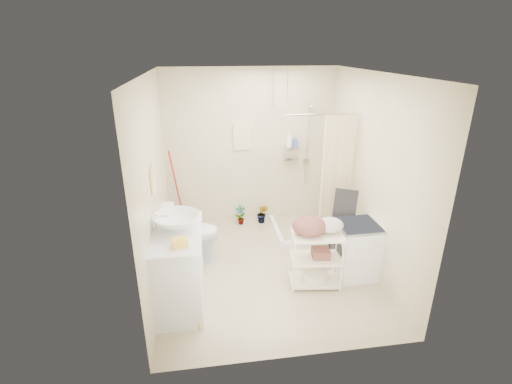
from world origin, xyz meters
TOP-DOWN VIEW (x-y plane):
  - floor at (0.00, 0.00)m, footprint 3.20×3.20m
  - ceiling at (0.00, 0.00)m, footprint 2.80×3.20m
  - wall_back at (0.00, 1.60)m, footprint 2.80×0.04m
  - wall_front at (0.00, -1.60)m, footprint 2.80×0.04m
  - wall_left at (-1.40, 0.00)m, footprint 0.04×3.20m
  - wall_right at (1.40, 0.00)m, footprint 0.04×3.20m
  - vanity at (-1.16, -0.57)m, footprint 0.63×1.09m
  - sink at (-1.13, -0.50)m, footprint 0.64×0.64m
  - counter_basket at (-1.08, -0.89)m, footprint 0.18×0.15m
  - floor_basket at (-0.99, -1.00)m, footprint 0.29×0.25m
  - toilet at (-1.04, 0.42)m, footprint 0.85×0.53m
  - mop at (-1.29, 1.43)m, footprint 0.15×0.15m
  - potted_plant_a at (-0.21, 1.42)m, footprint 0.20×0.16m
  - potted_plant_b at (0.18, 1.42)m, footprint 0.24×0.22m
  - hanging_towel at (-0.15, 1.58)m, footprint 0.28×0.03m
  - towel_ring at (-1.38, -0.20)m, footprint 0.04×0.22m
  - tp_holder at (-1.36, 0.05)m, footprint 0.08×0.12m
  - shower at (0.85, 1.05)m, footprint 1.10×1.10m
  - shampoo_bottle_a at (0.64, 1.53)m, footprint 0.12×0.12m
  - shampoo_bottle_b at (0.74, 1.50)m, footprint 0.08×0.08m
  - washing_machine at (1.14, -0.30)m, footprint 0.52×0.54m
  - laundry_rack at (0.55, -0.45)m, footprint 0.68×0.45m
  - ironing_board at (1.05, -0.01)m, footprint 0.33×0.13m

SIDE VIEW (x-z plane):
  - floor at x=0.00m, z-range 0.00..0.00m
  - floor_basket at x=-0.99m, z-range 0.00..0.13m
  - potted_plant_b at x=0.18m, z-range 0.00..0.35m
  - potted_plant_a at x=-0.21m, z-range 0.00..0.35m
  - washing_machine at x=1.14m, z-range 0.00..0.75m
  - toilet at x=-1.04m, z-range 0.00..0.83m
  - laundry_rack at x=0.55m, z-range 0.00..0.88m
  - vanity at x=-1.16m, z-range 0.00..0.95m
  - ironing_board at x=1.05m, z-range 0.00..1.12m
  - mop at x=-1.29m, z-range 0.00..1.39m
  - tp_holder at x=-1.36m, z-range 0.65..0.79m
  - counter_basket at x=-1.08m, z-range 0.95..1.04m
  - sink at x=-1.13m, z-range 0.95..1.13m
  - shower at x=0.85m, z-range 0.00..2.10m
  - wall_back at x=0.00m, z-range 0.00..2.60m
  - wall_front at x=0.00m, z-range 0.00..2.60m
  - wall_left at x=-1.40m, z-range 0.00..2.60m
  - wall_right at x=1.40m, z-range 0.00..2.60m
  - shampoo_bottle_b at x=0.74m, z-range 1.32..1.49m
  - shampoo_bottle_a at x=0.64m, z-range 1.32..1.58m
  - towel_ring at x=-1.38m, z-range 1.30..1.64m
  - hanging_towel at x=-0.15m, z-range 1.29..1.71m
  - ceiling at x=0.00m, z-range 2.58..2.62m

